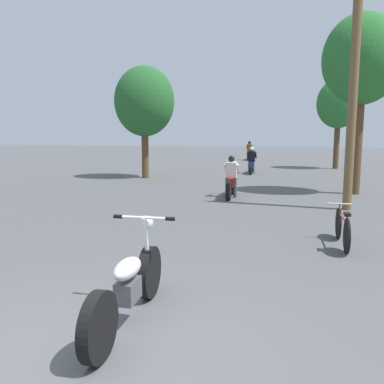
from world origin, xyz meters
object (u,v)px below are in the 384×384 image
Objects in this scene: roadside_tree_left at (144,102)px; motorcycle_rider_lead at (231,182)px; motorcycle_foreground at (129,286)px; bicycle_parked at (342,228)px; roadside_tree_right_near at (362,61)px; roadside_tree_right_far at (339,104)px; motorcycle_rider_mid at (252,163)px; motorcycle_rider_far at (249,153)px; utility_pole at (353,87)px.

motorcycle_rider_lead is at bearing -47.21° from roadside_tree_left.
roadside_tree_left is 15.14m from motorcycle_foreground.
bicycle_parked is (2.69, -5.38, -0.17)m from motorcycle_rider_lead.
roadside_tree_right_near is 12.20m from motorcycle_foreground.
motorcycle_rider_lead is at bearing -158.87° from roadside_tree_right_near.
roadside_tree_left is at bearing -143.35° from roadside_tree_right_far.
bicycle_parked is at bearing -63.42° from motorcycle_rider_lead.
motorcycle_foreground is at bearing -72.23° from roadside_tree_left.
roadside_tree_right_near is 3.11× the size of motorcycle_rider_mid.
motorcycle_foreground is (-4.89, -21.12, -3.32)m from roadside_tree_right_far.
roadside_tree_right_near is 18.31m from motorcycle_rider_far.
roadside_tree_right_near reaches higher than roadside_tree_left.
motorcycle_foreground is at bearing -126.42° from bicycle_parked.
utility_pole reaches higher than motorcycle_rider_mid.
utility_pole is 20.93m from motorcycle_rider_far.
motorcycle_rider_far is at bearing 101.39° from utility_pole.
motorcycle_foreground is (-3.45, -7.60, -2.87)m from utility_pole.
roadside_tree_left is at bearing -146.36° from motorcycle_rider_mid.
utility_pole is 3.18× the size of motorcycle_rider_lead.
roadside_tree_right_far reaches higher than motorcycle_rider_mid.
roadside_tree_right_near is at bearing -93.86° from roadside_tree_right_far.
utility_pole is 4.63m from motorcycle_rider_lead.
motorcycle_foreground is 17.27m from motorcycle_rider_mid.
roadside_tree_right_far reaches higher than bicycle_parked.
motorcycle_foreground is 1.13× the size of motorcycle_rider_mid.
roadside_tree_right_near is at bearing 76.74° from utility_pole.
motorcycle_rider_mid is (-3.23, 9.67, -2.77)m from utility_pole.
bicycle_parked is (-1.41, -6.96, -4.11)m from roadside_tree_right_near.
motorcycle_rider_far is at bearing 74.35° from roadside_tree_left.
roadside_tree_left is (-9.41, -7.00, -0.24)m from roadside_tree_right_far.
roadside_tree_left is 14.66m from motorcycle_rider_far.
roadside_tree_right_near is at bearing 68.68° from motorcycle_foreground.
roadside_tree_left is 7.41m from motorcycle_rider_lead.
roadside_tree_right_near reaches higher than roadside_tree_right_far.
roadside_tree_right_near is at bearing 78.54° from bicycle_parked.
motorcycle_rider_mid is at bearing 100.71° from bicycle_parked.
utility_pole is at bearing -39.23° from roadside_tree_left.
roadside_tree_right_far is 21.93m from motorcycle_foreground.
motorcycle_rider_mid is at bearing 108.48° from utility_pole.
motorcycle_rider_far is at bearing 129.03° from roadside_tree_right_far.
bicycle_parked is at bearing -96.94° from roadside_tree_right_far.
motorcycle_rider_far is at bearing 91.33° from motorcycle_foreground.
roadside_tree_right_near reaches higher than motorcycle_rider_lead.
utility_pole is at bearing -71.52° from motorcycle_rider_mid.
bicycle_parked is at bearing -99.98° from utility_pole.
utility_pole is 3.32× the size of motorcycle_rider_mid.
motorcycle_rider_far reaches higher than bicycle_parked.
utility_pole is at bearing -103.26° from roadside_tree_right_near.
roadside_tree_right_near is 8.21m from bicycle_parked.
roadside_tree_right_far reaches higher than motorcycle_rider_far.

